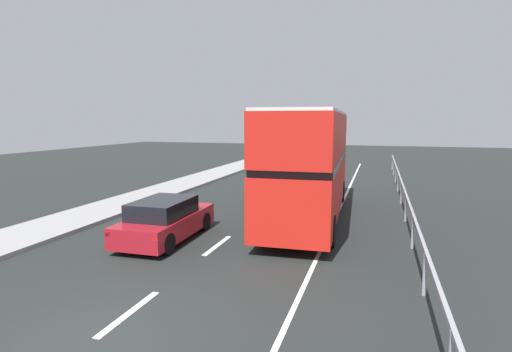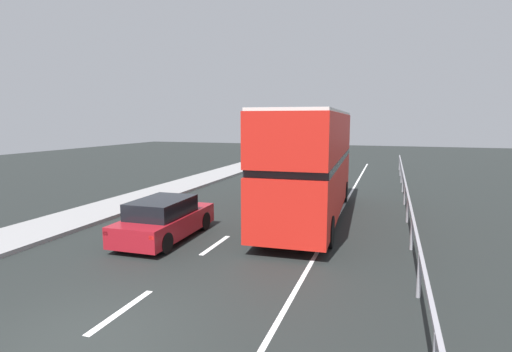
% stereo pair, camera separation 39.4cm
% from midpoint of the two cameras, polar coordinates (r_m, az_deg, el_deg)
% --- Properties ---
extents(ground_plane, '(74.55, 120.00, 0.10)m').
position_cam_midpoint_polar(ground_plane, '(8.38, -22.02, -20.91)').
color(ground_plane, black).
extents(lane_paint_markings, '(3.32, 46.00, 0.01)m').
position_cam_midpoint_polar(lane_paint_markings, '(14.97, 6.68, -7.28)').
color(lane_paint_markings, silver).
rests_on(lane_paint_markings, ground).
extents(bridge_side_railing, '(0.10, 42.00, 1.05)m').
position_cam_midpoint_polar(bridge_side_railing, '(14.83, 21.85, -4.58)').
color(bridge_side_railing, gray).
rests_on(bridge_side_railing, ground).
extents(double_decker_bus_red, '(2.89, 10.30, 4.27)m').
position_cam_midpoint_polar(double_decker_bus_red, '(15.95, 8.49, 1.99)').
color(double_decker_bus_red, red).
rests_on(double_decker_bus_red, ground).
extents(hatchback_car_near, '(1.83, 4.20, 1.37)m').
position_cam_midpoint_polar(hatchback_car_near, '(13.61, -12.12, -6.08)').
color(hatchback_car_near, maroon).
rests_on(hatchback_car_near, ground).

